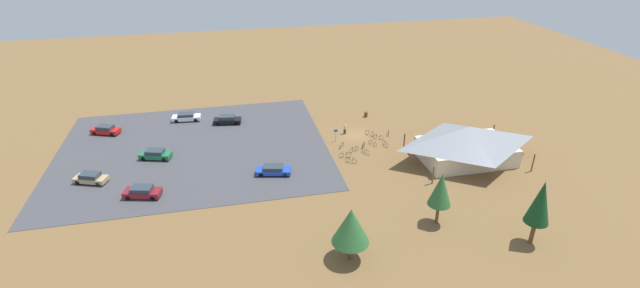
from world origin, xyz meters
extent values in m
plane|color=brown|center=(0.00, 0.00, 0.00)|extent=(160.00, 160.00, 0.00)
cube|color=#424247|center=(25.43, -0.55, 0.03)|extent=(39.91, 32.98, 0.05)
cube|color=beige|center=(-13.12, 11.60, 1.34)|extent=(12.72, 7.91, 2.68)
pyramid|color=gray|center=(-13.12, 11.60, 4.00)|extent=(15.23, 10.42, 2.64)
cylinder|color=brown|center=(-20.55, 6.58, 1.34)|extent=(0.20, 0.20, 2.68)
cylinder|color=brown|center=(-5.70, 6.58, 1.34)|extent=(0.20, 0.20, 2.68)
cylinder|color=brown|center=(-20.55, 16.62, 1.34)|extent=(0.20, 0.20, 2.68)
cylinder|color=brown|center=(-5.70, 16.62, 1.34)|extent=(0.20, 0.20, 2.68)
cylinder|color=brown|center=(-3.93, -6.62, 0.45)|extent=(0.60, 0.60, 0.90)
cylinder|color=#99999E|center=(3.70, 1.76, 1.10)|extent=(0.08, 0.08, 2.20)
cube|color=#1959B2|center=(3.70, 1.76, 1.90)|extent=(0.56, 0.04, 0.40)
cylinder|color=brown|center=(-2.47, 24.71, 1.29)|extent=(0.37, 0.37, 2.58)
cone|color=#2D6633|center=(-2.47, 24.71, 4.54)|extent=(2.64, 2.64, 3.93)
cylinder|color=brown|center=(-10.87, 30.28, 1.39)|extent=(0.46, 0.46, 2.79)
cone|color=#14421E|center=(-10.87, 30.28, 5.28)|extent=(2.55, 2.55, 4.99)
cylinder|color=brown|center=(9.01, 28.42, 1.09)|extent=(0.41, 0.41, 2.18)
cone|color=#2D6633|center=(9.01, 28.42, 4.15)|extent=(3.88, 3.88, 3.93)
torus|color=black|center=(-3.29, 4.36, 0.33)|extent=(0.15, 0.67, 0.67)
torus|color=black|center=(-3.46, 5.35, 0.33)|extent=(0.15, 0.67, 0.67)
cylinder|color=#B7B7BC|center=(-3.37, 4.86, 0.45)|extent=(0.19, 0.92, 0.04)
cylinder|color=#B7B7BC|center=(-3.34, 4.68, 0.54)|extent=(0.04, 0.04, 0.41)
cube|color=black|center=(-3.34, 4.68, 0.74)|extent=(0.11, 0.21, 0.05)
cylinder|color=#B7B7BC|center=(-3.44, 5.25, 0.56)|extent=(0.04, 0.04, 0.45)
cylinder|color=black|center=(-3.44, 5.25, 0.78)|extent=(0.48, 0.11, 0.03)
torus|color=black|center=(-5.38, 0.74, 0.33)|extent=(0.25, 0.63, 0.65)
torus|color=black|center=(-5.04, 1.71, 0.33)|extent=(0.25, 0.63, 0.65)
cylinder|color=#722D9E|center=(-5.21, 1.22, 0.43)|extent=(0.34, 0.90, 0.04)
cylinder|color=#722D9E|center=(-5.27, 1.05, 0.54)|extent=(0.04, 0.04, 0.42)
cube|color=black|center=(-5.27, 1.05, 0.74)|extent=(0.14, 0.22, 0.05)
cylinder|color=#722D9E|center=(-5.07, 1.61, 0.54)|extent=(0.04, 0.04, 0.43)
cylinder|color=black|center=(-5.07, 1.61, 0.76)|extent=(0.46, 0.19, 0.03)
torus|color=black|center=(0.16, 7.09, 0.37)|extent=(0.32, 0.70, 0.74)
torus|color=black|center=(0.54, 6.18, 0.37)|extent=(0.32, 0.70, 0.74)
cylinder|color=yellow|center=(0.35, 6.63, 0.49)|extent=(0.38, 0.85, 0.04)
cylinder|color=yellow|center=(0.28, 6.80, 0.56)|extent=(0.04, 0.04, 0.38)
cube|color=black|center=(0.28, 6.80, 0.75)|extent=(0.15, 0.22, 0.05)
cylinder|color=yellow|center=(0.50, 6.27, 0.61)|extent=(0.04, 0.04, 0.48)
cylinder|color=black|center=(0.50, 6.27, 0.85)|extent=(0.46, 0.21, 0.03)
torus|color=black|center=(-1.32, 3.68, 0.32)|extent=(0.33, 0.59, 0.64)
torus|color=black|center=(-1.81, 4.63, 0.32)|extent=(0.33, 0.59, 0.64)
cylinder|color=orange|center=(-1.56, 4.16, 0.43)|extent=(0.49, 0.88, 0.04)
cylinder|color=orange|center=(-1.47, 3.99, 0.50)|extent=(0.04, 0.04, 0.36)
cube|color=black|center=(-1.47, 3.99, 0.68)|extent=(0.16, 0.21, 0.05)
cylinder|color=orange|center=(-1.76, 4.53, 0.53)|extent=(0.04, 0.04, 0.41)
cylinder|color=black|center=(-1.76, 4.53, 0.74)|extent=(0.44, 0.25, 0.03)
torus|color=black|center=(-2.64, 2.03, 0.34)|extent=(0.60, 0.38, 0.68)
torus|color=black|center=(-3.53, 2.55, 0.34)|extent=(0.60, 0.38, 0.68)
cylinder|color=red|center=(-3.09, 2.29, 0.45)|extent=(0.84, 0.52, 0.04)
cylinder|color=red|center=(-2.92, 2.20, 0.53)|extent=(0.04, 0.04, 0.38)
cube|color=black|center=(-2.92, 2.20, 0.72)|extent=(0.21, 0.17, 0.05)
cylinder|color=red|center=(-3.44, 2.50, 0.57)|extent=(0.04, 0.04, 0.46)
cylinder|color=black|center=(-3.44, 2.50, 0.79)|extent=(0.27, 0.43, 0.03)
torus|color=black|center=(3.13, 7.17, 0.37)|extent=(0.73, 0.16, 0.74)
torus|color=black|center=(4.16, 6.99, 0.37)|extent=(0.73, 0.16, 0.74)
cylinder|color=#1E7F38|center=(3.64, 7.08, 0.49)|extent=(0.95, 0.19, 0.04)
cylinder|color=#1E7F38|center=(3.46, 7.11, 0.60)|extent=(0.04, 0.04, 0.47)
cube|color=black|center=(3.46, 7.11, 0.84)|extent=(0.21, 0.11, 0.05)
cylinder|color=#1E7F38|center=(4.05, 7.01, 0.62)|extent=(0.04, 0.04, 0.50)
cylinder|color=black|center=(4.05, 7.01, 0.87)|extent=(0.11, 0.48, 0.03)
torus|color=black|center=(-0.24, 4.16, 0.32)|extent=(0.39, 0.56, 0.65)
torus|color=black|center=(0.33, 5.01, 0.32)|extent=(0.39, 0.56, 0.65)
cylinder|color=black|center=(0.04, 4.58, 0.43)|extent=(0.55, 0.80, 0.04)
cylinder|color=black|center=(-0.06, 4.43, 0.53)|extent=(0.04, 0.04, 0.41)
cube|color=black|center=(-0.06, 4.43, 0.74)|extent=(0.18, 0.21, 0.05)
cylinder|color=black|center=(0.27, 4.93, 0.55)|extent=(0.04, 0.04, 0.45)
cylinder|color=black|center=(0.27, 4.93, 0.78)|extent=(0.42, 0.29, 0.03)
torus|color=black|center=(3.60, 4.26, 0.33)|extent=(0.44, 0.54, 0.65)
torus|color=black|center=(2.98, 3.48, 0.33)|extent=(0.44, 0.54, 0.65)
cylinder|color=silver|center=(3.29, 3.87, 0.43)|extent=(0.60, 0.74, 0.04)
cylinder|color=silver|center=(3.40, 4.01, 0.52)|extent=(0.04, 0.04, 0.39)
cube|color=black|center=(3.40, 4.01, 0.72)|extent=(0.19, 0.21, 0.05)
cylinder|color=silver|center=(3.05, 3.56, 0.52)|extent=(0.04, 0.04, 0.39)
cylinder|color=black|center=(3.05, 3.56, 0.71)|extent=(0.40, 0.32, 0.03)
torus|color=black|center=(2.40, 5.88, 0.37)|extent=(0.69, 0.35, 0.74)
torus|color=black|center=(1.40, 5.43, 0.37)|extent=(0.69, 0.35, 0.74)
cylinder|color=#2347B7|center=(1.90, 5.66, 0.50)|extent=(0.93, 0.45, 0.04)
cylinder|color=#2347B7|center=(2.08, 5.74, 0.58)|extent=(0.04, 0.04, 0.41)
cube|color=black|center=(2.08, 5.74, 0.78)|extent=(0.22, 0.16, 0.05)
cylinder|color=#2347B7|center=(1.50, 5.47, 0.61)|extent=(0.04, 0.04, 0.48)
cylinder|color=black|center=(1.50, 5.47, 0.85)|extent=(0.23, 0.45, 0.03)
torus|color=black|center=(2.79, 9.12, 0.37)|extent=(0.64, 0.42, 0.74)
torus|color=black|center=(3.63, 8.59, 0.37)|extent=(0.64, 0.42, 0.74)
cylinder|color=#197A7F|center=(3.21, 8.85, 0.49)|extent=(0.79, 0.51, 0.04)
cylinder|color=#197A7F|center=(3.06, 8.95, 0.59)|extent=(0.04, 0.04, 0.44)
cube|color=black|center=(3.06, 8.95, 0.81)|extent=(0.21, 0.17, 0.05)
cylinder|color=#197A7F|center=(3.55, 8.64, 0.63)|extent=(0.04, 0.04, 0.53)
cylinder|color=black|center=(3.55, 8.64, 0.90)|extent=(0.28, 0.42, 0.03)
torus|color=black|center=(-1.91, 0.35, 0.36)|extent=(0.46, 0.61, 0.73)
torus|color=black|center=(-2.55, 1.22, 0.36)|extent=(0.46, 0.61, 0.73)
cylinder|color=#B7B7BC|center=(-2.23, 0.78, 0.49)|extent=(0.62, 0.83, 0.04)
cylinder|color=#B7B7BC|center=(-2.11, 0.63, 0.58)|extent=(0.04, 0.04, 0.43)
cube|color=black|center=(-2.11, 0.63, 0.79)|extent=(0.18, 0.21, 0.05)
cylinder|color=#B7B7BC|center=(-2.48, 1.13, 0.61)|extent=(0.04, 0.04, 0.49)
cylinder|color=black|center=(-2.48, 1.13, 0.86)|extent=(0.41, 0.31, 0.03)
cube|color=#1E6B3D|center=(30.68, 1.47, 0.62)|extent=(4.79, 3.03, 0.69)
cube|color=#2D3842|center=(30.68, 1.47, 1.21)|extent=(2.85, 2.25, 0.50)
cylinder|color=black|center=(32.36, 1.81, 0.37)|extent=(0.68, 0.39, 0.64)
cylinder|color=black|center=(31.90, 0.27, 0.37)|extent=(0.68, 0.39, 0.64)
cylinder|color=black|center=(29.46, 2.68, 0.37)|extent=(0.68, 0.39, 0.64)
cylinder|color=black|center=(29.00, 1.14, 0.37)|extent=(0.68, 0.39, 0.64)
cube|color=tan|center=(38.43, 6.54, 0.57)|extent=(4.64, 3.16, 0.61)
cube|color=#2D3842|center=(38.43, 6.54, 1.16)|extent=(2.80, 2.29, 0.56)
cylinder|color=black|center=(40.07, 6.75, 0.37)|extent=(0.68, 0.43, 0.64)
cylinder|color=black|center=(39.53, 5.31, 0.37)|extent=(0.68, 0.43, 0.64)
cylinder|color=black|center=(37.34, 7.78, 0.37)|extent=(0.68, 0.43, 0.64)
cylinder|color=black|center=(36.80, 6.34, 0.37)|extent=(0.68, 0.43, 0.64)
cube|color=black|center=(19.94, -8.90, 0.59)|extent=(4.78, 2.53, 0.65)
cube|color=#2D3842|center=(19.94, -8.90, 1.21)|extent=(2.77, 2.00, 0.59)
cylinder|color=black|center=(21.59, -8.34, 0.37)|extent=(0.67, 0.32, 0.64)
cylinder|color=black|center=(21.34, -9.94, 0.37)|extent=(0.67, 0.32, 0.64)
cylinder|color=black|center=(18.54, -7.85, 0.37)|extent=(0.67, 0.32, 0.64)
cylinder|color=black|center=(18.28, -9.46, 0.37)|extent=(0.67, 0.32, 0.64)
cube|color=maroon|center=(31.33, 11.64, 0.62)|extent=(4.84, 2.92, 0.70)
cube|color=#2D3842|center=(31.33, 11.64, 1.23)|extent=(2.86, 2.23, 0.52)
cylinder|color=black|center=(33.02, 12.09, 0.37)|extent=(0.67, 0.37, 0.64)
cylinder|color=black|center=(32.62, 10.46, 0.37)|extent=(0.67, 0.37, 0.64)
cylinder|color=black|center=(30.04, 12.82, 0.37)|extent=(0.67, 0.37, 0.64)
cylinder|color=black|center=(29.64, 11.20, 0.37)|extent=(0.67, 0.37, 0.64)
cube|color=white|center=(26.79, -11.73, 0.59)|extent=(4.89, 2.30, 0.63)
cube|color=#2D3842|center=(26.79, -11.73, 1.15)|extent=(2.79, 1.89, 0.48)
cylinder|color=black|center=(28.47, -11.04, 0.37)|extent=(0.66, 0.28, 0.64)
cylinder|color=black|center=(28.32, -12.70, 0.37)|extent=(0.66, 0.28, 0.64)
cylinder|color=black|center=(25.26, -10.75, 0.37)|extent=(0.66, 0.28, 0.64)
cylinder|color=black|center=(25.11, -12.42, 0.37)|extent=(0.66, 0.28, 0.64)
cube|color=red|center=(39.35, -9.09, 0.61)|extent=(4.78, 3.29, 0.69)
cube|color=#2D3842|center=(39.35, -9.09, 1.21)|extent=(2.89, 2.37, 0.51)
cylinder|color=black|center=(41.04, -8.92, 0.37)|extent=(0.68, 0.44, 0.64)
cylinder|color=black|center=(40.47, -10.37, 0.37)|extent=(0.68, 0.44, 0.64)
cylinder|color=black|center=(38.23, -7.81, 0.37)|extent=(0.68, 0.44, 0.64)
cylinder|color=black|center=(37.66, -9.27, 0.37)|extent=(0.68, 0.44, 0.64)
cube|color=#1E42B2|center=(14.51, 9.64, 0.56)|extent=(5.01, 2.86, 0.57)
cube|color=#2D3842|center=(14.51, 9.64, 1.09)|extent=(2.94, 2.19, 0.49)
cylinder|color=black|center=(16.26, 10.10, 0.37)|extent=(0.67, 0.35, 0.64)
cylinder|color=black|center=(15.90, 8.48, 0.37)|extent=(0.67, 0.35, 0.64)
cylinder|color=black|center=(13.13, 10.80, 0.37)|extent=(0.67, 0.35, 0.64)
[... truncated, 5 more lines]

